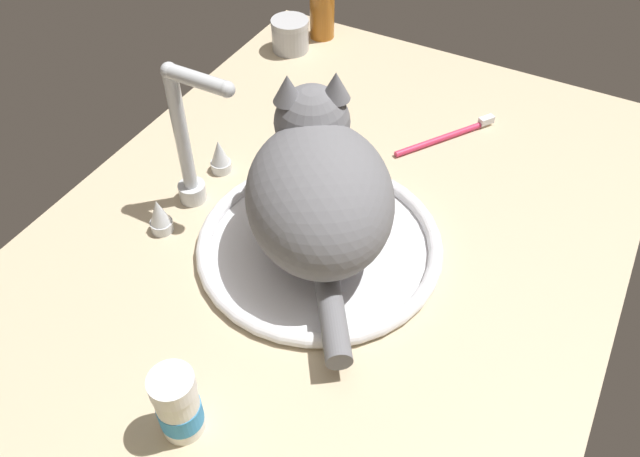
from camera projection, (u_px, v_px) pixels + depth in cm
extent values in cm
cube|color=#CCB793|center=(323.00, 251.00, 89.98)|extent=(112.15, 77.44, 3.00)
torus|color=white|center=(320.00, 244.00, 87.57)|extent=(33.70, 33.70, 2.00)
cylinder|color=white|center=(320.00, 247.00, 88.07)|extent=(30.70, 30.70, 0.60)
cylinder|color=silver|center=(193.00, 192.00, 94.35)|extent=(4.00, 4.00, 2.72)
cylinder|color=silver|center=(181.00, 132.00, 86.50)|extent=(2.00, 2.00, 19.11)
sphere|color=silver|center=(169.00, 71.00, 79.64)|extent=(2.20, 2.20, 2.20)
cylinder|color=silver|center=(197.00, 80.00, 78.21)|extent=(2.00, 8.67, 2.00)
sphere|color=silver|center=(227.00, 89.00, 76.78)|extent=(2.10, 2.10, 2.10)
cylinder|color=silver|center=(162.00, 226.00, 90.23)|extent=(3.20, 3.20, 1.60)
cone|color=silver|center=(158.00, 211.00, 88.20)|extent=(2.88, 2.88, 4.07)
cylinder|color=silver|center=(221.00, 166.00, 99.26)|extent=(3.20, 3.20, 1.60)
cone|color=silver|center=(219.00, 152.00, 97.23)|extent=(2.88, 2.88, 4.07)
ellipsoid|color=slate|center=(320.00, 197.00, 81.25)|extent=(31.36, 29.74, 15.57)
sphere|color=slate|center=(312.00, 122.00, 85.14)|extent=(10.29, 10.29, 10.29)
cone|color=slate|center=(287.00, 88.00, 80.94)|extent=(3.91, 3.91, 3.86)
cone|color=slate|center=(336.00, 85.00, 81.39)|extent=(3.91, 3.91, 3.86)
ellipsoid|color=silver|center=(309.00, 112.00, 88.55)|extent=(4.99, 5.31, 3.29)
ellipsoid|color=silver|center=(313.00, 158.00, 87.88)|extent=(11.66, 12.55, 8.56)
cylinder|color=slate|center=(333.00, 320.00, 75.53)|extent=(11.60, 9.32, 3.20)
cylinder|color=white|center=(179.00, 409.00, 67.30)|extent=(4.62, 4.62, 7.57)
cylinder|color=#338CD1|center=(180.00, 412.00, 67.73)|extent=(4.76, 4.76, 3.03)
cylinder|color=white|center=(172.00, 385.00, 63.82)|extent=(4.85, 4.85, 2.12)
cylinder|color=#B2661E|center=(322.00, 11.00, 124.64)|extent=(4.86, 4.86, 10.57)
cylinder|color=#B2B5BA|center=(290.00, 37.00, 123.11)|extent=(7.09, 7.09, 5.11)
cylinder|color=silver|center=(290.00, 23.00, 120.91)|extent=(7.23, 7.23, 1.00)
cylinder|color=#D83359|center=(439.00, 140.00, 104.36)|extent=(14.30, 10.11, 1.00)
cube|color=white|center=(486.00, 120.00, 107.03)|extent=(2.83, 2.45, 1.20)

